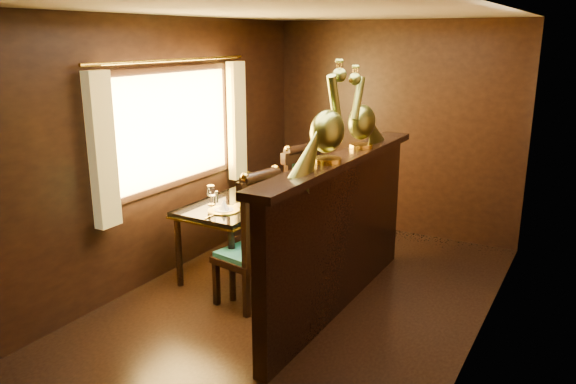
% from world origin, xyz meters
% --- Properties ---
extents(ground, '(5.00, 5.00, 0.00)m').
position_xyz_m(ground, '(0.00, 0.00, 0.00)').
color(ground, black).
rests_on(ground, ground).
extents(room_shell, '(3.04, 5.04, 2.52)m').
position_xyz_m(room_shell, '(-0.09, 0.02, 1.58)').
color(room_shell, black).
rests_on(room_shell, ground).
extents(partition, '(0.26, 2.70, 1.36)m').
position_xyz_m(partition, '(0.32, 0.30, 0.71)').
color(partition, black).
rests_on(partition, ground).
extents(dining_table, '(0.78, 1.26, 0.94)m').
position_xyz_m(dining_table, '(-0.87, 0.50, 0.67)').
color(dining_table, black).
rests_on(dining_table, ground).
extents(chair_left, '(0.53, 0.55, 1.27)m').
position_xyz_m(chair_left, '(-0.31, -0.07, 0.66)').
color(chair_left, black).
rests_on(chair_left, ground).
extents(chair_right, '(0.57, 0.59, 1.28)m').
position_xyz_m(chair_right, '(-0.55, 1.09, 0.66)').
color(chair_right, black).
rests_on(chair_right, ground).
extents(peacock_left, '(0.25, 0.66, 0.78)m').
position_xyz_m(peacock_left, '(0.33, 0.00, 1.75)').
color(peacock_left, '#174527').
rests_on(peacock_left, partition).
extents(peacock_right, '(0.23, 0.61, 0.73)m').
position_xyz_m(peacock_right, '(0.33, 0.69, 1.72)').
color(peacock_right, '#174527').
rests_on(peacock_right, partition).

